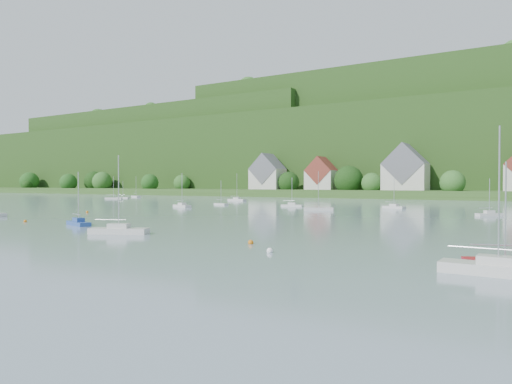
% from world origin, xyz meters
% --- Properties ---
extents(far_shore_strip, '(600.00, 60.00, 3.00)m').
position_xyz_m(far_shore_strip, '(0.00, 200.00, 1.50)').
color(far_shore_strip, '#2F4B1C').
rests_on(far_shore_strip, ground).
extents(forested_ridge, '(620.00, 181.22, 69.89)m').
position_xyz_m(forested_ridge, '(0.39, 268.57, 22.89)').
color(forested_ridge, '#193A12').
rests_on(forested_ridge, ground).
extents(village_building_0, '(14.00, 10.40, 16.00)m').
position_xyz_m(village_building_0, '(-55.00, 187.00, 9.51)').
color(village_building_0, beige).
rests_on(village_building_0, far_shore_strip).
extents(village_building_1, '(12.00, 9.36, 14.00)m').
position_xyz_m(village_building_1, '(-30.00, 189.00, 8.75)').
color(village_building_1, beige).
rests_on(village_building_1, far_shore_strip).
extents(village_building_2, '(16.00, 11.44, 18.00)m').
position_xyz_m(village_building_2, '(5.00, 188.00, 10.27)').
color(village_building_2, beige).
rests_on(village_building_2, far_shore_strip).
extents(near_sailboat_1, '(5.38, 3.06, 7.00)m').
position_xyz_m(near_sailboat_1, '(-2.59, 45.15, 0.41)').
color(near_sailboat_1, '#284A99').
rests_on(near_sailboat_1, ground).
extents(near_sailboat_3, '(6.50, 4.22, 8.55)m').
position_xyz_m(near_sailboat_3, '(9.86, 40.54, 0.45)').
color(near_sailboat_3, silver).
rests_on(near_sailboat_3, ground).
extents(near_sailboat_4, '(6.63, 2.07, 8.87)m').
position_xyz_m(near_sailboat_4, '(46.93, 35.76, 0.46)').
color(near_sailboat_4, silver).
rests_on(near_sailboat_4, ground).
extents(near_sailboat_7, '(5.27, 3.22, 6.89)m').
position_xyz_m(near_sailboat_7, '(47.08, 39.38, 0.32)').
color(near_sailboat_7, '#B4081D').
rests_on(near_sailboat_7, ground).
extents(mooring_buoy_2, '(0.50, 0.50, 0.50)m').
position_xyz_m(mooring_buoy_2, '(26.69, 40.57, 0.00)').
color(mooring_buoy_2, orange).
rests_on(mooring_buoy_2, ground).
extents(mooring_buoy_3, '(0.48, 0.48, 0.48)m').
position_xyz_m(mooring_buoy_3, '(-23.70, 63.72, 0.00)').
color(mooring_buoy_3, orange).
rests_on(mooring_buoy_3, ground).
extents(mooring_buoy_4, '(0.50, 0.50, 0.50)m').
position_xyz_m(mooring_buoy_4, '(30.74, 36.88, 0.00)').
color(mooring_buoy_4, white).
rests_on(mooring_buoy_4, ground).
extents(mooring_buoy_5, '(0.44, 0.44, 0.44)m').
position_xyz_m(mooring_buoy_5, '(-13.50, 44.73, 0.00)').
color(mooring_buoy_5, orange).
rests_on(mooring_buoy_5, ground).
extents(far_sailboat_cluster, '(206.06, 65.65, 8.77)m').
position_xyz_m(far_sailboat_cluster, '(18.31, 119.67, 0.37)').
color(far_sailboat_cluster, silver).
rests_on(far_sailboat_cluster, ground).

